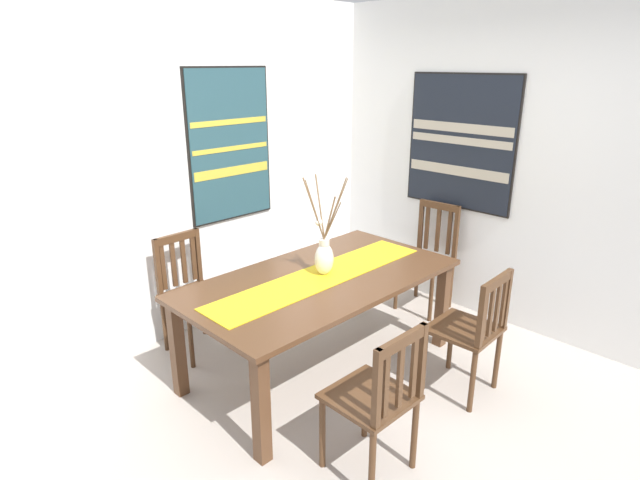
% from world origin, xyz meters
% --- Properties ---
extents(ground_plane, '(6.40, 6.40, 0.03)m').
position_xyz_m(ground_plane, '(0.00, 0.00, -0.01)').
color(ground_plane, '#B2A89E').
extents(wall_back, '(6.40, 0.12, 2.70)m').
position_xyz_m(wall_back, '(0.00, 1.86, 1.35)').
color(wall_back, white).
rests_on(wall_back, ground_plane).
extents(wall_side, '(0.12, 6.40, 2.70)m').
position_xyz_m(wall_side, '(1.86, 0.00, 1.35)').
color(wall_side, white).
rests_on(wall_side, ground_plane).
extents(dining_table, '(1.98, 1.05, 0.73)m').
position_xyz_m(dining_table, '(0.15, 0.59, 0.64)').
color(dining_table, '#51331E').
rests_on(dining_table, ground_plane).
extents(table_runner, '(1.82, 0.36, 0.01)m').
position_xyz_m(table_runner, '(0.15, 0.59, 0.74)').
color(table_runner, gold).
rests_on(table_runner, dining_table).
extents(centerpiece_vase, '(0.23, 0.33, 0.72)m').
position_xyz_m(centerpiece_vase, '(0.20, 0.61, 0.88)').
color(centerpiece_vase, silver).
rests_on(centerpiece_vase, dining_table).
extents(chair_0, '(0.44, 0.44, 0.93)m').
position_xyz_m(chair_0, '(-0.36, 1.51, 0.49)').
color(chair_0, '#4C301C').
rests_on(chair_0, ground_plane).
extents(chair_1, '(0.44, 0.44, 0.90)m').
position_xyz_m(chair_1, '(0.65, -0.34, 0.48)').
color(chair_1, '#4C301C').
rests_on(chair_1, ground_plane).
extents(chair_2, '(0.43, 0.43, 0.91)m').
position_xyz_m(chair_2, '(-0.38, -0.36, 0.48)').
color(chair_2, '#4C301C').
rests_on(chair_2, ground_plane).
extents(chair_3, '(0.45, 0.45, 0.97)m').
position_xyz_m(chair_3, '(1.57, 0.62, 0.50)').
color(chair_3, '#4C301C').
rests_on(chair_3, ground_plane).
extents(painting_on_back_wall, '(0.80, 0.05, 1.25)m').
position_xyz_m(painting_on_back_wall, '(0.28, 1.79, 1.51)').
color(painting_on_back_wall, black).
extents(painting_on_side_wall, '(0.05, 1.02, 1.15)m').
position_xyz_m(painting_on_side_wall, '(1.79, 0.53, 1.51)').
color(painting_on_side_wall, black).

